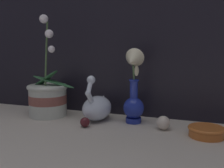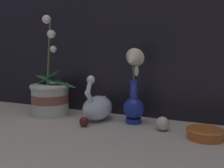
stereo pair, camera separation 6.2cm
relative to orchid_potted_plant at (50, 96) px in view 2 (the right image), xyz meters
The scene contains 7 objects.
ground_plane 0.36m from the orchid_potted_plant, 22.89° to the right, with size 2.80×2.80×0.00m, color #BCB2A3.
orchid_potted_plant is the anchor object (origin of this frame).
swan_figurine 0.24m from the orchid_potted_plant, ahead, with size 0.11×0.20×0.19m.
blue_vase 0.39m from the orchid_potted_plant, ahead, with size 0.08×0.11×0.30m.
glass_sphere 0.52m from the orchid_potted_plant, ahead, with size 0.05×0.05×0.05m.
amber_dish 0.67m from the orchid_potted_plant, ahead, with size 0.12×0.12×0.04m.
glass_bauble 0.26m from the orchid_potted_plant, 22.99° to the right, with size 0.04×0.04×0.04m.
Camera 2 is at (0.40, -0.82, 0.30)m, focal length 42.00 mm.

